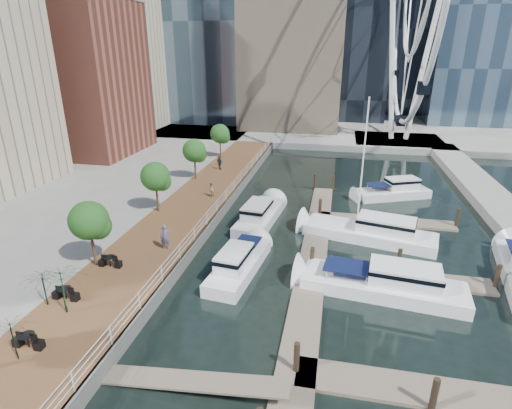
{
  "coord_description": "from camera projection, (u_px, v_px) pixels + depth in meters",
  "views": [
    {
      "loc": [
        4.17,
        -17.23,
        14.65
      ],
      "look_at": [
        -1.96,
        12.37,
        3.0
      ],
      "focal_mm": 28.0,
      "sensor_mm": 36.0,
      "label": 1
    }
  ],
  "objects": [
    {
      "name": "street_trees",
      "position": [
        155.0,
        177.0,
        35.21
      ],
      "size": [
        2.6,
        42.6,
        4.6
      ],
      "color": "#3F2B1C",
      "rests_on": "ground"
    },
    {
      "name": "yacht_foreground",
      "position": [
        382.0,
        293.0,
        25.88
      ],
      "size": [
        11.52,
        4.3,
        2.15
      ],
      "primitive_type": null,
      "rotation": [
        0.0,
        0.0,
        1.45
      ],
      "color": "white",
      "rests_on": "ground"
    },
    {
      "name": "pier",
      "position": [
        398.0,
        142.0,
        66.48
      ],
      "size": [
        14.0,
        12.0,
        1.0
      ],
      "primitive_type": "cube",
      "color": "gray",
      "rests_on": "ground"
    },
    {
      "name": "ground",
      "position": [
        245.0,
        338.0,
        21.8
      ],
      "size": [
        520.0,
        520.0,
        0.0
      ],
      "primitive_type": "plane",
      "color": "black",
      "rests_on": "ground"
    },
    {
      "name": "seawall",
      "position": [
        219.0,
        217.0,
        36.46
      ],
      "size": [
        0.25,
        60.0,
        1.0
      ],
      "primitive_type": "cube",
      "color": "#595954",
      "rests_on": "ground"
    },
    {
      "name": "cafe_tables",
      "position": [
        48.0,
        315.0,
        21.45
      ],
      "size": [
        2.5,
        13.7,
        0.74
      ],
      "color": "black",
      "rests_on": "ground"
    },
    {
      "name": "pedestrian_far",
      "position": [
        220.0,
        163.0,
        48.87
      ],
      "size": [
        1.08,
        0.89,
        1.72
      ],
      "primitive_type": "imported",
      "rotation": [
        0.0,
        0.0,
        2.59
      ],
      "color": "#2F343B",
      "rests_on": "boardwalk"
    },
    {
      "name": "breakwater",
      "position": [
        510.0,
        218.0,
        36.1
      ],
      "size": [
        4.0,
        60.0,
        1.0
      ],
      "primitive_type": "cube",
      "color": "gray",
      "rests_on": "ground"
    },
    {
      "name": "pedestrian_mid",
      "position": [
        211.0,
        189.0,
        39.8
      ],
      "size": [
        0.68,
        0.81,
        1.47
      ],
      "primitive_type": "imported",
      "rotation": [
        0.0,
        0.0,
        -1.76
      ],
      "color": "gray",
      "rests_on": "boardwalk"
    },
    {
      "name": "railing",
      "position": [
        217.0,
        206.0,
        36.11
      ],
      "size": [
        0.1,
        60.0,
        1.05
      ],
      "primitive_type": null,
      "color": "white",
      "rests_on": "boardwalk"
    },
    {
      "name": "land_far",
      "position": [
        326.0,
        104.0,
        114.82
      ],
      "size": [
        200.0,
        114.0,
        1.0
      ],
      "primitive_type": "cube",
      "color": "gray",
      "rests_on": "ground"
    },
    {
      "name": "cafe_seating",
      "position": [
        47.0,
        302.0,
        21.18
      ],
      "size": [
        4.72,
        7.12,
        2.67
      ],
      "color": "#103B1E",
      "rests_on": "ground"
    },
    {
      "name": "midrise_condos",
      "position": [
        23.0,
        62.0,
        47.83
      ],
      "size": [
        19.0,
        67.0,
        28.0
      ],
      "color": "#BCAD8E",
      "rests_on": "ground"
    },
    {
      "name": "boardwalk",
      "position": [
        188.0,
        214.0,
        37.03
      ],
      "size": [
        6.0,
        60.0,
        1.0
      ],
      "primitive_type": "cube",
      "color": "brown",
      "rests_on": "ground"
    },
    {
      "name": "pedestrian_near",
      "position": [
        165.0,
        237.0,
        29.08
      ],
      "size": [
        0.78,
        0.59,
        1.93
      ],
      "primitive_type": "imported",
      "rotation": [
        0.0,
        0.0,
        0.2
      ],
      "color": "#53536F",
      "rests_on": "boardwalk"
    },
    {
      "name": "moored_yachts",
      "position": [
        369.0,
        248.0,
        31.74
      ],
      "size": [
        23.95,
        37.67,
        11.5
      ],
      "color": "white",
      "rests_on": "ground"
    },
    {
      "name": "floating_docks",
      "position": [
        382.0,
        258.0,
        29.23
      ],
      "size": [
        16.0,
        34.0,
        2.6
      ],
      "color": "#6D6051",
      "rests_on": "ground"
    }
  ]
}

